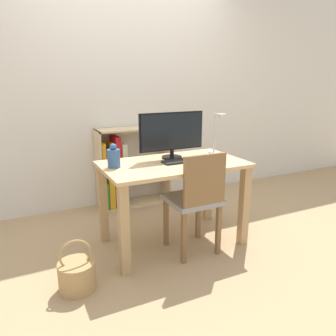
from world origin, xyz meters
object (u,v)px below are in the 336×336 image
(vase, at_px, (114,157))
(chair, at_px, (196,198))
(desk_lamp, at_px, (218,130))
(bookshelf, at_px, (121,170))
(monitor, at_px, (172,133))
(keyboard, at_px, (183,161))
(basket, at_px, (77,275))

(vase, bearing_deg, chair, -28.51)
(desk_lamp, height_order, bookshelf, desk_lamp)
(monitor, xyz_separation_m, vase, (-0.55, -0.08, -0.14))
(keyboard, bearing_deg, basket, -162.79)
(chair, bearing_deg, desk_lamp, 32.15)
(monitor, bearing_deg, chair, -86.48)
(vase, relative_size, bookshelf, 0.22)
(keyboard, relative_size, basket, 0.95)
(chair, height_order, bookshelf, bookshelf)
(vase, height_order, desk_lamp, desk_lamp)
(bookshelf, bearing_deg, keyboard, -77.80)
(bookshelf, bearing_deg, basket, -119.48)
(basket, bearing_deg, vase, 43.46)
(keyboard, distance_m, desk_lamp, 0.47)
(monitor, height_order, keyboard, monitor)
(keyboard, height_order, basket, keyboard)
(chair, xyz_separation_m, basket, (-0.99, -0.08, -0.38))
(basket, bearing_deg, keyboard, 17.21)
(chair, relative_size, basket, 2.32)
(vase, distance_m, basket, 0.91)
(keyboard, relative_size, desk_lamp, 0.94)
(vase, bearing_deg, keyboard, -8.20)
(monitor, relative_size, vase, 3.14)
(monitor, relative_size, desk_lamp, 1.59)
(monitor, xyz_separation_m, chair, (0.02, -0.39, -0.48))
(desk_lamp, bearing_deg, monitor, 170.68)
(keyboard, bearing_deg, vase, 171.80)
(vase, bearing_deg, monitor, 8.14)
(basket, bearing_deg, bookshelf, 60.52)
(keyboard, relative_size, vase, 1.87)
(bookshelf, bearing_deg, vase, -110.13)
(monitor, xyz_separation_m, keyboard, (0.03, -0.16, -0.22))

